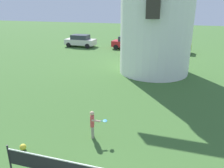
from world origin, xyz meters
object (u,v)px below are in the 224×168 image
at_px(stray_ball, 23,147).
at_px(parked_car_cream, 80,41).
at_px(parked_car_mustard, 172,45).
at_px(parked_car_red, 128,43).
at_px(player_far, 93,123).

bearing_deg(stray_ball, parked_car_cream, 108.22).
xyz_separation_m(stray_ball, parked_car_cream, (-6.90, 20.95, 0.68)).
distance_m(stray_ball, parked_car_cream, 22.07).
bearing_deg(parked_car_cream, parked_car_mustard, -1.10).
bearing_deg(parked_car_red, parked_car_mustard, -4.70).
height_order(stray_ball, parked_car_cream, parked_car_cream).
bearing_deg(parked_car_red, stray_ball, -88.56).
bearing_deg(parked_car_cream, stray_ball, -71.78).
distance_m(player_far, parked_car_mustard, 19.28).
distance_m(parked_car_red, parked_car_mustard, 5.33).
distance_m(stray_ball, parked_car_mustard, 21.28).
xyz_separation_m(player_far, stray_ball, (-2.33, -1.60, -0.58)).
xyz_separation_m(player_far, parked_car_red, (-2.86, 19.56, 0.11)).
xyz_separation_m(parked_car_cream, parked_car_red, (6.37, 0.21, 0.00)).
bearing_deg(parked_car_cream, parked_car_red, 1.91).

